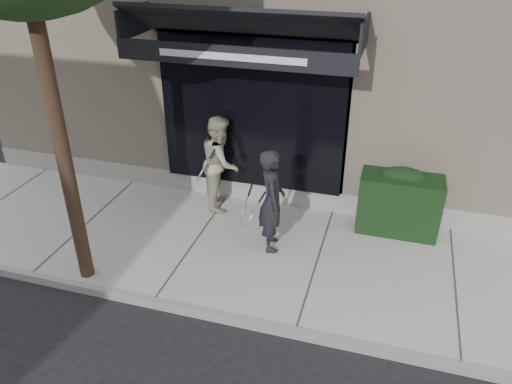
% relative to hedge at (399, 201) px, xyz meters
% --- Properties ---
extents(ground, '(80.00, 80.00, 0.00)m').
position_rel_hedge_xyz_m(ground, '(-1.10, -1.25, -0.66)').
color(ground, black).
rests_on(ground, ground).
extents(sidewalk, '(20.00, 3.00, 0.12)m').
position_rel_hedge_xyz_m(sidewalk, '(-1.10, -1.25, -0.60)').
color(sidewalk, '#A4A49F').
rests_on(sidewalk, ground).
extents(curb, '(20.00, 0.10, 0.14)m').
position_rel_hedge_xyz_m(curb, '(-1.10, -2.80, -0.59)').
color(curb, gray).
rests_on(curb, ground).
extents(building_facade, '(14.30, 8.04, 5.64)m').
position_rel_hedge_xyz_m(building_facade, '(-1.11, 3.71, 2.08)').
color(building_facade, beige).
rests_on(building_facade, ground).
extents(hedge, '(1.30, 0.70, 1.14)m').
position_rel_hedge_xyz_m(hedge, '(0.00, 0.00, 0.00)').
color(hedge, black).
rests_on(hedge, sidewalk).
extents(pedestrian_front, '(0.73, 0.90, 1.67)m').
position_rel_hedge_xyz_m(pedestrian_front, '(-1.89, -1.09, 0.30)').
color(pedestrian_front, black).
rests_on(pedestrian_front, sidewalk).
extents(pedestrian_back, '(0.82, 0.96, 1.69)m').
position_rel_hedge_xyz_m(pedestrian_back, '(-3.09, -0.05, 0.31)').
color(pedestrian_back, '#B3AE8F').
rests_on(pedestrian_back, sidewalk).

